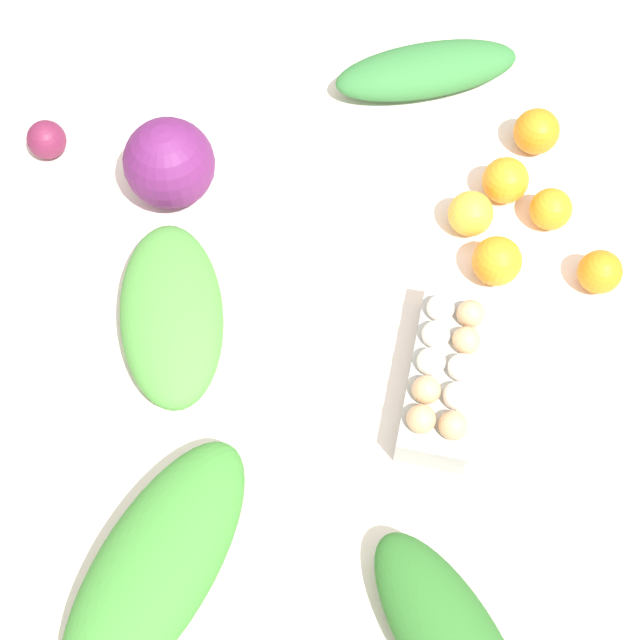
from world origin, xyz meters
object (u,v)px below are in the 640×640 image
Objects in this scene: cabbage_purple at (169,163)px; orange_2 at (600,272)px; orange_4 at (536,131)px; orange_1 at (551,209)px; greens_bunch_beet_tops at (427,70)px; orange_3 at (497,261)px; beet_root at (47,140)px; orange_0 at (471,214)px; greens_bunch_kale at (172,313)px; greens_bunch_scallion at (157,565)px; egg_carton at (444,373)px; orange_5 at (505,180)px.

cabbage_purple is 2.15× the size of orange_2.
orange_1 is at bearing 176.16° from orange_4.
greens_bunch_beet_tops is at bearing 25.54° from orange_1.
orange_3 is at bearing 130.51° from orange_1.
beet_root is at bearing 97.58° from greens_bunch_beet_tops.
orange_0 is (-0.23, -0.70, 0.00)m from beet_root.
greens_bunch_kale reaches higher than greens_bunch_beet_tops.
beet_root is 0.79m from orange_3.
greens_bunch_scallion reaches higher than greens_bunch_kale.
greens_bunch_scallion reaches higher than orange_4.
cabbage_purple is 0.45× the size of greens_bunch_beet_tops.
egg_carton reaches higher than beet_root.
orange_1 is (-0.00, -0.13, -0.00)m from orange_0.
orange_5 reaches higher than greens_bunch_beet_tops.
cabbage_purple is 0.55m from orange_3.
greens_bunch_beet_tops is 4.86× the size of orange_1.
beet_root is 0.86× the size of orange_5.
egg_carton reaches higher than greens_bunch_kale.
orange_3 is 0.16m from orange_5.
greens_bunch_kale is 4.83× the size of beet_root.
egg_carton reaches higher than orange_1.
greens_bunch_scallion is at bearing 149.52° from greens_bunch_beet_tops.
orange_5 is at bearing -70.50° from greens_bunch_kale.
orange_4 is at bearing -10.18° from egg_carton.
greens_bunch_scallion is 0.73m from orange_0.
greens_bunch_scallion is (-0.64, 0.03, -0.03)m from cabbage_purple.
orange_4 is (0.16, -0.14, 0.00)m from orange_0.
orange_0 is 1.07× the size of orange_2.
orange_4 reaches higher than orange_0.
orange_4 is at bearing -37.21° from orange_5.
greens_bunch_scallion is 4.79× the size of orange_3.
egg_carton is at bearing -136.16° from cabbage_purple.
beet_root is 0.78m from orange_5.
greens_bunch_kale reaches higher than orange_0.
egg_carton is 0.79m from beet_root.
greens_bunch_scallion is 4.80× the size of orange_4.
cabbage_purple reaches higher than orange_0.
orange_4 is (0.16, -0.01, 0.00)m from orange_1.
greens_bunch_kale is at bearing -150.65° from beet_root.
greens_bunch_beet_tops is 5.03× the size of beet_root.
orange_0 is at bearing 14.05° from orange_3.
egg_carton is 0.85× the size of greens_bunch_beet_tops.
cabbage_purple is 2.24× the size of beet_root.
egg_carton is at bearing 161.85° from orange_0.
orange_4 reaches higher than orange_2.
orange_2 is at bearing -89.27° from greens_bunch_kale.
egg_carton is at bearing 119.07° from orange_2.
cabbage_purple is at bearing 83.48° from orange_5.
orange_5 is (-0.26, -0.09, 0.00)m from greens_bunch_beet_tops.
greens_bunch_beet_tops is at bearing 19.20° from orange_5.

